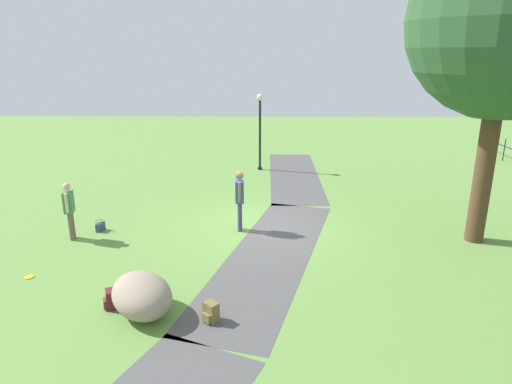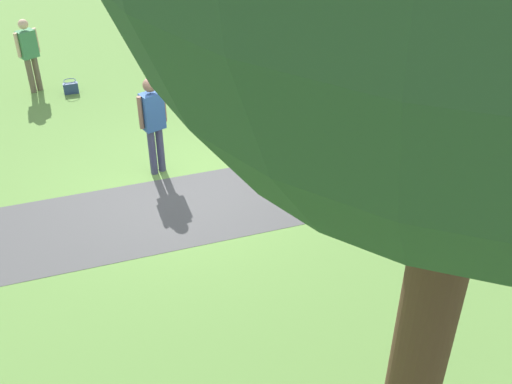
% 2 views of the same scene
% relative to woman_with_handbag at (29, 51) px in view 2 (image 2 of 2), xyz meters
% --- Properties ---
extents(ground_plane, '(48.00, 48.00, 0.00)m').
position_rel_woman_with_handbag_xyz_m(ground_plane, '(-0.89, 5.35, -0.94)').
color(ground_plane, '#648F42').
extents(footpath_segment_near, '(8.02, 2.11, 0.01)m').
position_rel_woman_with_handbag_xyz_m(footpath_segment_near, '(-6.89, 6.65, -0.94)').
color(footpath_segment_near, '#4F4E4F').
rests_on(footpath_segment_near, ground).
extents(footpath_segment_mid, '(8.25, 4.10, 0.01)m').
position_rel_woman_with_handbag_xyz_m(footpath_segment_mid, '(0.96, 5.52, -0.94)').
color(footpath_segment_mid, '#4F4E4F').
rests_on(footpath_segment_mid, ground).
extents(woman_with_handbag, '(0.51, 0.31, 1.63)m').
position_rel_woman_with_handbag_xyz_m(woman_with_handbag, '(0.00, 0.00, 0.00)').
color(woman_with_handbag, brown).
rests_on(woman_with_handbag, ground).
extents(man_near_boulder, '(0.52, 0.26, 1.79)m').
position_rel_woman_with_handbag_xyz_m(man_near_boulder, '(-0.70, 4.65, 0.10)').
color(man_near_boulder, '#434065').
rests_on(man_near_boulder, ground).
extents(handbag_on_grass, '(0.34, 0.34, 0.31)m').
position_rel_woman_with_handbag_xyz_m(handbag_on_grass, '(-0.60, 0.57, -0.80)').
color(handbag_on_grass, navy).
rests_on(handbag_on_grass, ground).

